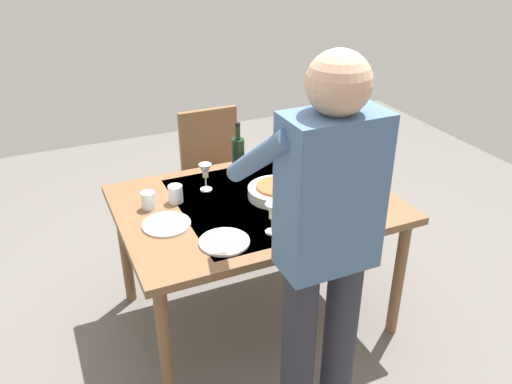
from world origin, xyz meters
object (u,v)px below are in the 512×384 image
object	(u,v)px
dining_table	(256,213)
wine_glass_left	(272,213)
water_cup_near_left	(176,194)
side_bowl_salad	(350,201)
water_cup_far_left	(148,200)
dinner_plate_far	(224,242)
wine_glass_right	(205,172)
chair_near	(215,169)
serving_bowl_pasta	(277,191)
wine_bottle	(238,154)
person_server	(324,242)
water_cup_near_right	(310,206)
dinner_plate_near	(167,224)

from	to	relation	value
dining_table	wine_glass_left	bearing A→B (deg)	79.54
dining_table	water_cup_near_left	xyz separation A→B (m)	(0.38, -0.16, 0.12)
dining_table	side_bowl_salad	size ratio (longest dim) A/B	7.78
water_cup_far_left	dinner_plate_far	bearing A→B (deg)	117.00
wine_glass_right	dinner_plate_far	size ratio (longest dim) A/B	0.66
chair_near	serving_bowl_pasta	xyz separation A→B (m)	(-0.03, 0.89, 0.25)
water_cup_near_left	dinner_plate_far	world-z (taller)	water_cup_near_left
chair_near	wine_bottle	size ratio (longest dim) A/B	3.07
person_server	water_cup_far_left	distance (m)	1.04
dining_table	side_bowl_salad	world-z (taller)	side_bowl_salad
water_cup_near_right	dinner_plate_near	distance (m)	0.70
wine_glass_left	water_cup_near_left	xyz separation A→B (m)	(0.32, -0.47, -0.06)
water_cup_far_left	side_bowl_salad	world-z (taller)	water_cup_far_left
serving_bowl_pasta	wine_bottle	bearing A→B (deg)	-79.43
serving_bowl_pasta	wine_glass_left	bearing A→B (deg)	60.46
wine_bottle	wine_glass_right	world-z (taller)	wine_bottle
water_cup_far_left	dinner_plate_near	world-z (taller)	water_cup_far_left
dining_table	serving_bowl_pasta	world-z (taller)	serving_bowl_pasta
chair_near	water_cup_near_left	bearing A→B (deg)	57.30
dining_table	chair_near	size ratio (longest dim) A/B	1.54
chair_near	water_cup_far_left	size ratio (longest dim) A/B	10.29
dining_table	wine_glass_right	xyz separation A→B (m)	(0.19, -0.22, 0.18)
water_cup_far_left	side_bowl_salad	size ratio (longest dim) A/B	0.49
wine_bottle	water_cup_near_left	distance (m)	0.48
wine_bottle	water_cup_near_right	distance (m)	0.61
wine_glass_left	water_cup_far_left	bearing A→B (deg)	-44.69
dining_table	chair_near	bearing A→B (deg)	-95.62
wine_glass_right	wine_glass_left	bearing A→B (deg)	104.59
wine_glass_left	side_bowl_salad	distance (m)	0.47
water_cup_near_right	dinner_plate_far	xyz separation A→B (m)	(0.47, 0.06, -0.04)
chair_near	water_cup_near_right	xyz separation A→B (m)	(-0.10, 1.12, 0.27)
dinner_plate_far	dining_table	bearing A→B (deg)	-133.78
wine_glass_left	serving_bowl_pasta	world-z (taller)	wine_glass_left
dining_table	dinner_plate_near	world-z (taller)	dinner_plate_near
water_cup_near_left	dinner_plate_near	distance (m)	0.24
serving_bowl_pasta	dinner_plate_near	bearing A→B (deg)	4.32
wine_glass_left	dinner_plate_far	distance (m)	0.25
dinner_plate_near	dinner_plate_far	distance (m)	0.32
water_cup_far_left	side_bowl_salad	bearing A→B (deg)	156.86
wine_glass_left	dinner_plate_far	size ratio (longest dim) A/B	0.66
side_bowl_salad	dinner_plate_far	distance (m)	0.70
dining_table	dinner_plate_far	bearing A→B (deg)	46.22
wine_glass_left	water_cup_far_left	xyz separation A→B (m)	(0.46, -0.46, -0.06)
wine_bottle	serving_bowl_pasta	bearing A→B (deg)	100.57
serving_bowl_pasta	dinner_plate_near	distance (m)	0.60
person_server	dinner_plate_near	size ratio (longest dim) A/B	7.34
side_bowl_salad	wine_glass_left	bearing A→B (deg)	7.58
chair_near	dinner_plate_near	xyz separation A→B (m)	(0.57, 0.93, 0.22)
dinner_plate_far	chair_near	bearing A→B (deg)	-107.67
dining_table	dinner_plate_near	distance (m)	0.50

